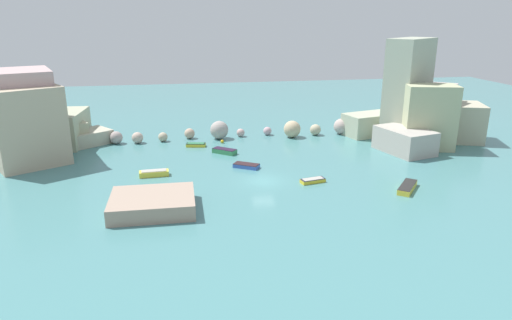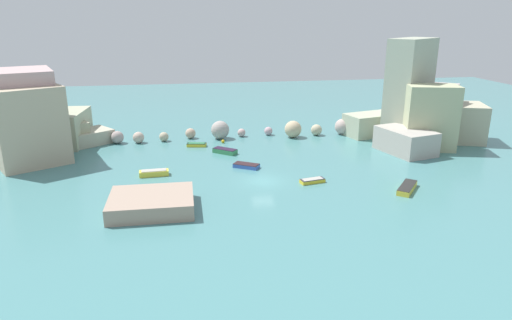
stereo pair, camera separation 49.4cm
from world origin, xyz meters
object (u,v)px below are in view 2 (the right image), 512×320
object	(u,v)px
moored_boat_5	(225,151)
moored_boat_1	(246,166)
channel_buoy	(223,141)
moored_boat_2	(407,188)
moored_boat_0	(312,181)
stone_dock	(152,203)
moored_boat_4	(154,173)
moored_boat_3	(197,145)

from	to	relation	value
moored_boat_5	moored_boat_1	bearing A→B (deg)	-34.09
channel_buoy	moored_boat_1	distance (m)	12.05
moored_boat_2	moored_boat_0	bearing A→B (deg)	-73.96
channel_buoy	moored_boat_5	xyz separation A→B (m)	(-0.25, -5.38, 0.09)
stone_dock	channel_buoy	bearing A→B (deg)	68.54
moored_boat_1	moored_boat_4	world-z (taller)	moored_boat_4
moored_boat_0	moored_boat_1	distance (m)	9.19
moored_boat_5	moored_boat_2	bearing A→B (deg)	-4.54
stone_dock	moored_boat_5	xyz separation A→B (m)	(8.86, 17.81, -0.43)
moored_boat_4	stone_dock	bearing A→B (deg)	-91.71
moored_boat_1	moored_boat_4	distance (m)	11.15
moored_boat_3	moored_boat_4	distance (m)	13.01
channel_buoy	moored_boat_1	xyz separation A→B (m)	(1.73, -11.92, 0.01)
channel_buoy	moored_boat_1	world-z (taller)	moored_boat_1
channel_buoy	moored_boat_3	bearing A→B (deg)	-162.26
stone_dock	moored_boat_5	bearing A→B (deg)	63.55
moored_boat_4	moored_boat_5	world-z (taller)	moored_boat_4
channel_buoy	moored_boat_4	world-z (taller)	moored_boat_4
moored_boat_3	moored_boat_5	size ratio (longest dim) A/B	0.86
channel_buoy	moored_boat_4	bearing A→B (deg)	-125.63
moored_boat_0	moored_boat_1	bearing A→B (deg)	123.30
stone_dock	moored_boat_3	distance (m)	22.55
moored_boat_4	channel_buoy	bearing A→B (deg)	51.26
stone_dock	moored_boat_4	bearing A→B (deg)	91.40
moored_boat_0	moored_boat_5	size ratio (longest dim) A/B	0.88
moored_boat_0	moored_boat_4	xyz separation A→B (m)	(-17.62, 5.33, 0.09)
stone_dock	channel_buoy	distance (m)	24.92
channel_buoy	moored_boat_0	bearing A→B (deg)	-65.83
moored_boat_0	moored_boat_2	bearing A→B (deg)	-35.09
channel_buoy	moored_boat_0	size ratio (longest dim) A/B	0.17
stone_dock	channel_buoy	size ratio (longest dim) A/B	16.16
moored_boat_1	moored_boat_5	bearing A→B (deg)	-41.46
moored_boat_4	moored_boat_1	bearing A→B (deg)	2.76
channel_buoy	moored_boat_2	xyz separation A→B (m)	(17.59, -22.38, 0.06)
moored_boat_1	moored_boat_5	size ratio (longest dim) A/B	1.00
moored_boat_0	moored_boat_2	distance (m)	10.15
moored_boat_0	moored_boat_2	xyz separation A→B (m)	(9.33, -3.99, 0.06)
channel_buoy	moored_boat_1	size ratio (longest dim) A/B	0.15
moored_boat_0	moored_boat_2	size ratio (longest dim) A/B	0.71
moored_boat_3	moored_boat_5	xyz separation A→B (m)	(3.66, -4.13, 0.06)
moored_boat_1	moored_boat_3	distance (m)	12.07
channel_buoy	moored_boat_2	bearing A→B (deg)	-51.84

